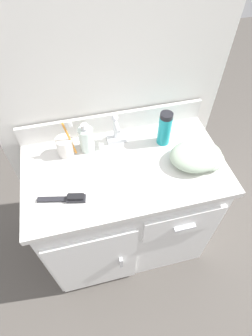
% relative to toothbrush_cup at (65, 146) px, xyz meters
% --- Properties ---
extents(ground_plane, '(6.00, 6.00, 0.00)m').
position_rel_toothbrush_cup_xyz_m(ground_plane, '(0.24, -0.14, -0.81)').
color(ground_plane, '#4C4742').
extents(wall_back, '(1.07, 0.08, 2.20)m').
position_rel_toothbrush_cup_xyz_m(wall_back, '(0.24, 0.16, 0.29)').
color(wall_back, silver).
rests_on(wall_back, ground_plane).
extents(vanity, '(0.89, 0.52, 0.76)m').
position_rel_toothbrush_cup_xyz_m(vanity, '(0.23, -0.14, -0.41)').
color(vanity, white).
rests_on(vanity, ground_plane).
extents(backsplash, '(0.89, 0.02, 0.10)m').
position_rel_toothbrush_cup_xyz_m(backsplash, '(0.24, 0.10, 0.00)').
color(backsplash, silver).
rests_on(backsplash, vanity).
extents(sink_faucet, '(0.09, 0.09, 0.14)m').
position_rel_toothbrush_cup_xyz_m(sink_faucet, '(0.24, 0.03, 0.00)').
color(sink_faucet, silver).
rests_on(sink_faucet, vanity).
extents(toothbrush_cup, '(0.09, 0.07, 0.19)m').
position_rel_toothbrush_cup_xyz_m(toothbrush_cup, '(0.00, 0.00, 0.00)').
color(toothbrush_cup, white).
rests_on(toothbrush_cup, vanity).
extents(soap_dispenser, '(0.07, 0.07, 0.15)m').
position_rel_toothbrush_cup_xyz_m(soap_dispenser, '(0.10, 0.01, 0.02)').
color(soap_dispenser, silver).
rests_on(soap_dispenser, vanity).
extents(shaving_cream_can, '(0.06, 0.06, 0.17)m').
position_rel_toothbrush_cup_xyz_m(shaving_cream_can, '(0.45, -0.03, 0.04)').
color(shaving_cream_can, teal).
rests_on(shaving_cream_can, vanity).
extents(hairbrush, '(0.19, 0.07, 0.03)m').
position_rel_toothbrush_cup_xyz_m(hairbrush, '(-0.02, -0.25, -0.04)').
color(hairbrush, '#232328').
rests_on(hairbrush, vanity).
extents(hand_towel, '(0.23, 0.18, 0.08)m').
position_rel_toothbrush_cup_xyz_m(hand_towel, '(0.55, -0.19, -0.01)').
color(hand_towel, '#A8BCA3').
rests_on(hand_towel, vanity).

